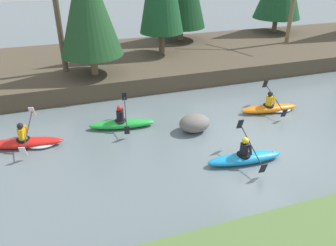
{
  "coord_description": "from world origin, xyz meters",
  "views": [
    {
      "loc": [
        -6.73,
        -8.75,
        6.57
      ],
      "look_at": [
        -3.14,
        2.0,
        0.55
      ],
      "focal_mm": 35.0,
      "sensor_mm": 36.0,
      "label": 1
    }
  ],
  "objects": [
    {
      "name": "boulder_midstream",
      "position": [
        -2.01,
        1.99,
        0.36
      ],
      "size": [
        1.27,
        0.99,
        0.72
      ],
      "color": "slate",
      "rests_on": "ground"
    },
    {
      "name": "ground_plane",
      "position": [
        0.0,
        0.0,
        0.0
      ],
      "size": [
        90.0,
        90.0,
        0.0
      ],
      "primitive_type": "plane",
      "color": "slate"
    },
    {
      "name": "kayaker_lead",
      "position": [
        2.02,
        2.55,
        0.2
      ],
      "size": [
        2.79,
        2.07,
        1.2
      ],
      "rotation": [
        0.0,
        0.0,
        -0.11
      ],
      "color": "orange",
      "rests_on": "ground"
    },
    {
      "name": "bare_tree_mid_upstream",
      "position": [
        -6.57,
        8.79,
        3.7
      ],
      "size": [
        3.3,
        3.26,
        5.97
      ],
      "color": "brown",
      "rests_on": "riverbank_far"
    },
    {
      "name": "kayaker_middle",
      "position": [
        -1.2,
        -0.64,
        0.22
      ],
      "size": [
        2.79,
        2.07,
        1.2
      ],
      "rotation": [
        0.0,
        0.0,
        -0.09
      ],
      "color": "#1993D6",
      "rests_on": "ground"
    },
    {
      "name": "conifer_tree_left",
      "position": [
        -5.2,
        7.73,
        4.33
      ],
      "size": [
        3.08,
        3.08,
        5.89
      ],
      "color": "#7A664C",
      "rests_on": "riverbank_far"
    },
    {
      "name": "kayaker_far_back",
      "position": [
        -8.37,
        2.85,
        0.2
      ],
      "size": [
        2.79,
        2.06,
        1.2
      ],
      "rotation": [
        0.0,
        0.0,
        -0.19
      ],
      "color": "red",
      "rests_on": "ground"
    },
    {
      "name": "riverbank_far",
      "position": [
        0.0,
        10.41,
        0.44
      ],
      "size": [
        44.0,
        8.52,
        0.89
      ],
      "color": "#4C4233",
      "rests_on": "ground"
    },
    {
      "name": "kayaker_trailing",
      "position": [
        -4.73,
        3.2,
        0.22
      ],
      "size": [
        2.79,
        2.06,
        1.2
      ],
      "rotation": [
        0.0,
        0.0,
        -0.17
      ],
      "color": "green",
      "rests_on": "ground"
    }
  ]
}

